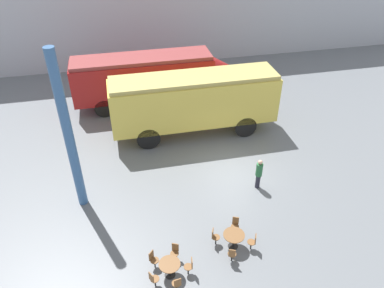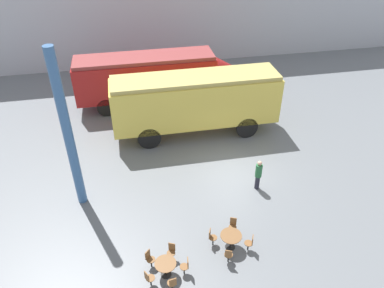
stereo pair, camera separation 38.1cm
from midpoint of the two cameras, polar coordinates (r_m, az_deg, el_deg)
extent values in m
plane|color=slate|center=(20.63, 6.91, -4.55)|extent=(80.00, 80.00, 0.00)
cube|color=#B2B7C1|center=(32.46, -1.10, 19.77)|extent=(44.00, 0.15, 9.00)
cube|color=maroon|center=(26.21, -6.65, 10.10)|extent=(9.47, 2.43, 2.55)
cone|color=maroon|center=(27.18, 5.68, 11.10)|extent=(2.00, 2.31, 2.31)
cube|color=brown|center=(25.66, -6.87, 12.92)|extent=(9.28, 2.24, 0.24)
cylinder|color=black|center=(26.18, 0.05, 6.71)|extent=(1.27, 0.12, 1.27)
cylinder|color=black|center=(28.19, -0.87, 8.90)|extent=(1.27, 0.12, 1.27)
cylinder|color=black|center=(25.82, -12.48, 5.40)|extent=(1.27, 0.12, 1.27)
cylinder|color=black|center=(27.86, -12.55, 7.70)|extent=(1.27, 0.12, 1.27)
cube|color=#E0C64C|center=(22.64, 1.02, 6.58)|extent=(10.00, 2.44, 2.75)
cube|color=tan|center=(21.97, 1.06, 10.01)|extent=(9.80, 2.24, 0.24)
cylinder|color=black|center=(23.24, 8.84, 2.42)|extent=(1.38, 0.12, 1.38)
cylinder|color=black|center=(25.10, 7.17, 5.23)|extent=(1.38, 0.12, 1.38)
cylinder|color=black|center=(22.11, -6.02, 0.82)|extent=(1.38, 0.12, 1.38)
cylinder|color=black|center=(24.07, -6.61, 3.87)|extent=(1.38, 0.12, 1.38)
cylinder|color=black|center=(16.10, -3.25, -19.22)|extent=(0.44, 0.44, 0.02)
cylinder|color=black|center=(15.83, -3.30, -18.49)|extent=(0.08, 0.08, 0.66)
cylinder|color=brown|center=(15.55, -3.34, -17.74)|extent=(0.88, 0.88, 0.03)
cylinder|color=black|center=(17.03, 6.48, -15.32)|extent=(0.44, 0.44, 0.02)
cylinder|color=black|center=(16.76, 6.57, -14.53)|extent=(0.08, 0.08, 0.71)
cylinder|color=brown|center=(16.48, 6.65, -13.70)|extent=(0.93, 0.93, 0.03)
cylinder|color=black|center=(15.95, -0.48, -18.68)|extent=(0.06, 0.06, 0.42)
cylinder|color=brown|center=(15.77, -0.49, -18.20)|extent=(0.36, 0.36, 0.03)
cube|color=brown|center=(15.59, 0.10, -17.67)|extent=(0.08, 0.29, 0.42)
cylinder|color=black|center=(16.36, -2.50, -16.78)|extent=(0.06, 0.06, 0.42)
cylinder|color=brown|center=(16.19, -2.52, -16.29)|extent=(0.36, 0.36, 0.03)
cube|color=brown|center=(16.11, -2.38, -15.38)|extent=(0.28, 0.16, 0.42)
cylinder|color=black|center=(16.22, -5.52, -17.62)|extent=(0.06, 0.06, 0.42)
cylinder|color=brown|center=(16.04, -5.57, -17.14)|extent=(0.36, 0.36, 0.03)
cube|color=brown|center=(15.93, -6.08, -16.40)|extent=(0.23, 0.24, 0.42)
cylinder|color=black|center=(15.71, -5.56, -20.14)|extent=(0.06, 0.06, 0.42)
cylinder|color=brown|center=(15.53, -5.61, -19.66)|extent=(0.36, 0.36, 0.03)
cube|color=brown|center=(15.30, -6.16, -19.46)|extent=(0.17, 0.27, 0.42)
cylinder|color=black|center=(15.54, -2.32, -20.85)|extent=(0.06, 0.06, 0.42)
cylinder|color=brown|center=(15.35, -2.34, -20.38)|extent=(0.36, 0.36, 0.03)
cube|color=brown|center=(15.08, -2.15, -20.35)|extent=(0.29, 0.09, 0.42)
cylinder|color=black|center=(16.88, 9.20, -15.19)|extent=(0.06, 0.06, 0.42)
cylinder|color=brown|center=(16.71, 9.27, -14.69)|extent=(0.36, 0.36, 0.03)
cube|color=brown|center=(16.55, 9.89, -14.25)|extent=(0.15, 0.28, 0.42)
cylinder|color=black|center=(17.38, 6.80, -12.98)|extent=(0.06, 0.06, 0.42)
cylinder|color=brown|center=(17.22, 6.85, -12.48)|extent=(0.36, 0.36, 0.03)
cube|color=brown|center=(17.16, 6.96, -11.60)|extent=(0.28, 0.15, 0.42)
cylinder|color=black|center=(16.91, 3.87, -14.56)|extent=(0.06, 0.06, 0.42)
cylinder|color=brown|center=(16.74, 3.90, -14.06)|extent=(0.36, 0.36, 0.03)
cube|color=brown|center=(16.58, 3.40, -13.48)|extent=(0.15, 0.28, 0.42)
cylinder|color=black|center=(16.40, 6.24, -16.90)|extent=(0.06, 0.06, 0.42)
cylinder|color=brown|center=(16.22, 6.29, -16.41)|extent=(0.36, 0.36, 0.03)
cube|color=brown|center=(15.95, 6.28, -16.33)|extent=(0.28, 0.15, 0.42)
cylinder|color=#262633|center=(19.67, 10.47, -5.73)|extent=(0.24, 0.24, 0.80)
cylinder|color=#266638|center=(19.19, 10.70, -4.01)|extent=(0.34, 0.34, 0.72)
sphere|color=tan|center=(18.90, 10.86, -2.89)|extent=(0.23, 0.23, 0.23)
cylinder|color=#386093|center=(17.26, -17.80, 1.50)|extent=(0.44, 0.44, 8.00)
camera|label=1|loc=(0.19, -89.45, 0.38)|focal=35.00mm
camera|label=2|loc=(0.19, 90.55, -0.38)|focal=35.00mm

